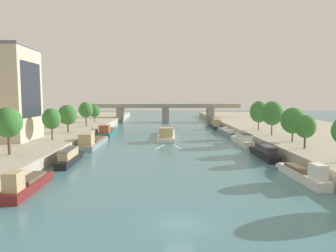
# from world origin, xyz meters

# --- Properties ---
(ground_plane) EXTENTS (400.00, 400.00, 0.00)m
(ground_plane) POSITION_xyz_m (0.00, 0.00, 0.00)
(ground_plane) COLOR teal
(quay_left) EXTENTS (36.00, 170.00, 2.05)m
(quay_left) POSITION_xyz_m (-36.53, 55.00, 1.03)
(quay_left) COLOR #B2A893
(quay_left) RESTS_ON ground
(quay_right) EXTENTS (36.00, 170.00, 2.05)m
(quay_right) POSITION_xyz_m (36.53, 55.00, 1.03)
(quay_right) COLOR #B2A893
(quay_right) RESTS_ON ground
(barge_midriver) EXTENTS (4.87, 21.58, 3.33)m
(barge_midriver) POSITION_xyz_m (-0.31, 52.93, 0.96)
(barge_midriver) COLOR silver
(barge_midriver) RESTS_ON ground
(wake_behind_barge) EXTENTS (5.60, 5.99, 0.03)m
(wake_behind_barge) POSITION_xyz_m (-0.11, 39.53, 0.01)
(wake_behind_barge) COLOR silver
(wake_behind_barge) RESTS_ON ground
(moored_boat_left_midway) EXTENTS (2.14, 10.97, 3.06)m
(moored_boat_left_midway) POSITION_xyz_m (-16.71, 9.06, 0.90)
(moored_boat_left_midway) COLOR maroon
(moored_boat_left_midway) RESTS_ON ground
(moored_boat_left_downstream) EXTENTS (2.12, 11.25, 2.44)m
(moored_boat_left_downstream) POSITION_xyz_m (-16.26, 23.73, 1.02)
(moored_boat_left_downstream) COLOR black
(moored_boat_left_downstream) RESTS_ON ground
(moored_boat_left_lone) EXTENTS (3.66, 16.84, 3.27)m
(moored_boat_left_lone) POSITION_xyz_m (-16.38, 40.49, 0.95)
(moored_boat_left_lone) COLOR gray
(moored_boat_left_lone) RESTS_ON ground
(moored_boat_left_gap_after) EXTENTS (3.68, 16.68, 3.08)m
(moored_boat_left_gap_after) POSITION_xyz_m (-16.59, 60.36, 0.90)
(moored_boat_left_gap_after) COLOR #23666B
(moored_boat_left_gap_after) RESTS_ON ground
(moored_boat_right_far) EXTENTS (2.26, 11.78, 2.92)m
(moored_boat_right_far) POSITION_xyz_m (16.44, 12.91, 0.88)
(moored_boat_right_far) COLOR silver
(moored_boat_right_far) RESTS_ON ground
(moored_boat_right_gap_after) EXTENTS (2.24, 11.94, 2.37)m
(moored_boat_right_gap_after) POSITION_xyz_m (16.39, 27.63, 0.99)
(moored_boat_right_gap_after) COLOR black
(moored_boat_right_gap_after) RESTS_ON ground
(moored_boat_right_near) EXTENTS (2.41, 13.19, 2.62)m
(moored_boat_right_near) POSITION_xyz_m (16.56, 43.12, 1.10)
(moored_boat_right_near) COLOR silver
(moored_boat_right_near) RESTS_ON ground
(moored_boat_right_midway) EXTENTS (3.25, 15.03, 2.41)m
(moored_boat_right_midway) POSITION_xyz_m (16.91, 60.34, 0.68)
(moored_boat_right_midway) COLOR gray
(moored_boat_right_midway) RESTS_ON ground
(moored_boat_right_end) EXTENTS (3.08, 14.78, 3.25)m
(moored_boat_right_end) POSITION_xyz_m (16.38, 77.44, 0.93)
(moored_boat_right_end) COLOR #1E284C
(moored_boat_right_end) RESTS_ON ground
(tree_left_by_lamp) EXTENTS (4.10, 4.10, 7.06)m
(tree_left_by_lamp) POSITION_xyz_m (-24.18, 20.63, 6.85)
(tree_left_by_lamp) COLOR brown
(tree_left_by_lamp) RESTS_ON quay_left
(tree_left_far) EXTENTS (3.56, 3.56, 6.27)m
(tree_left_far) POSITION_xyz_m (-23.33, 36.27, 6.24)
(tree_left_far) COLOR brown
(tree_left_far) RESTS_ON quay_left
(tree_left_past_mid) EXTENTS (4.40, 4.40, 6.60)m
(tree_left_past_mid) POSITION_xyz_m (-23.85, 48.47, 6.27)
(tree_left_past_mid) COLOR brown
(tree_left_past_mid) RESTS_ON quay_left
(tree_left_end_of_row) EXTENTS (3.99, 3.99, 6.94)m
(tree_left_end_of_row) POSITION_xyz_m (-23.17, 63.47, 6.78)
(tree_left_end_of_row) COLOR brown
(tree_left_end_of_row) RESTS_ON quay_left
(tree_left_distant) EXTENTS (3.84, 3.84, 5.58)m
(tree_left_distant) POSITION_xyz_m (-23.87, 77.80, 5.67)
(tree_left_distant) COLOR brown
(tree_left_distant) RESTS_ON quay_left
(tree_right_past_mid) EXTENTS (3.35, 3.35, 5.61)m
(tree_right_past_mid) POSITION_xyz_m (22.17, 25.06, 5.72)
(tree_right_past_mid) COLOR brown
(tree_right_past_mid) RESTS_ON quay_right
(tree_right_far) EXTENTS (4.47, 4.47, 6.52)m
(tree_right_far) POSITION_xyz_m (23.28, 32.60, 6.09)
(tree_right_far) COLOR brown
(tree_right_far) RESTS_ON quay_right
(tree_right_third) EXTENTS (4.59, 4.59, 7.53)m
(tree_right_third) POSITION_xyz_m (22.81, 42.32, 6.92)
(tree_right_third) COLOR brown
(tree_right_third) RESTS_ON quay_right
(tree_right_by_lamp) EXTENTS (4.49, 4.49, 7.39)m
(tree_right_by_lamp) POSITION_xyz_m (23.14, 52.75, 6.70)
(tree_right_by_lamp) COLOR brown
(tree_right_by_lamp) RESTS_ON quay_right
(building_left_corner) EXTENTS (11.60, 11.61, 18.41)m
(building_left_corner) POSITION_xyz_m (-32.76, 36.49, 11.28)
(building_left_corner) COLOR beige
(building_left_corner) RESTS_ON quay_left
(bridge_far) EXTENTS (61.06, 4.40, 7.35)m
(bridge_far) POSITION_xyz_m (0.00, 101.89, 4.68)
(bridge_far) COLOR gray
(bridge_far) RESTS_ON ground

